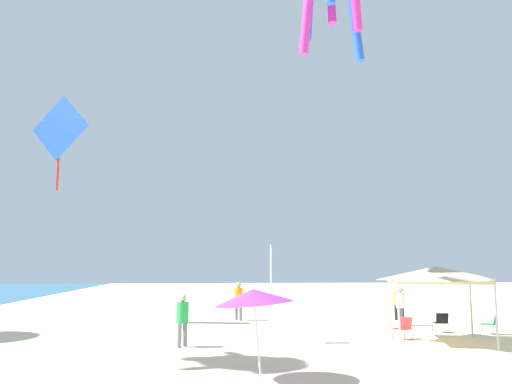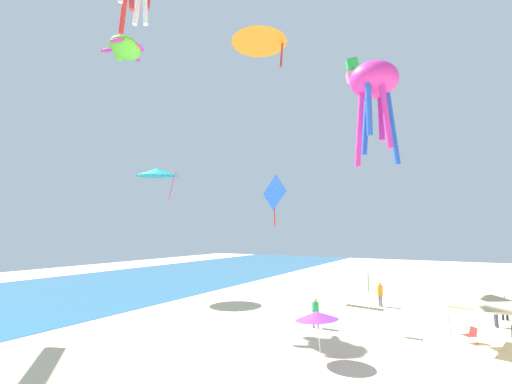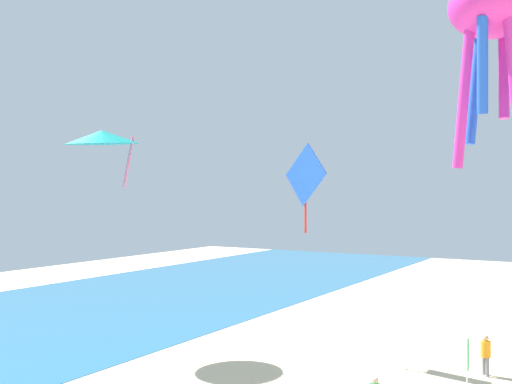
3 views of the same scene
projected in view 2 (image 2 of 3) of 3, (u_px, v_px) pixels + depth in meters
ground at (510, 355)px, 16.84m from camera, size 120.00×120.00×0.10m
ocean_strip at (65, 292)px, 34.36m from camera, size 120.00×24.81×0.02m
canopy_tent at (492, 301)px, 17.58m from camera, size 4.11×3.90×2.72m
beach_umbrella at (317, 316)px, 16.09m from camera, size 2.00×2.02×2.29m
folding_chair_near_cooler at (471, 334)px, 18.55m from camera, size 0.79×0.81×0.82m
banner_flag at (368, 296)px, 20.65m from camera, size 0.36×0.06×3.51m
person_near_umbrella at (315, 310)px, 21.60m from camera, size 0.42×0.42×1.78m
person_far_stroller at (504, 305)px, 23.40m from camera, size 0.39×0.40×1.63m
person_kite_handler at (380, 292)px, 27.73m from camera, size 0.45×0.45×1.89m
person_beachcomber at (495, 310)px, 21.69m from camera, size 0.46×0.41×1.74m
kite_octopus_magenta at (374, 85)px, 17.86m from camera, size 2.42×2.42×5.37m
kite_delta_orange at (259, 38)px, 25.06m from camera, size 5.02×5.00×3.11m
kite_turtle_lime at (125, 49)px, 29.59m from camera, size 4.14×4.19×1.78m
kite_box_green at (352, 71)px, 27.88m from camera, size 1.15×1.21×1.91m
kite_diamond_blue at (274, 194)px, 32.46m from camera, size 1.43×3.10×4.81m
kite_delta_teal at (157, 172)px, 34.06m from camera, size 5.06×5.03×3.39m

